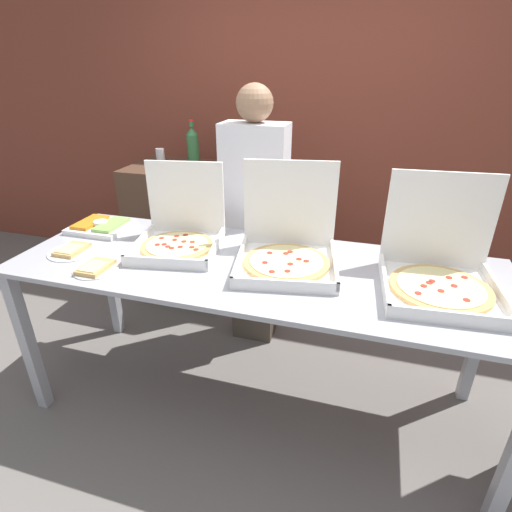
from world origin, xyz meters
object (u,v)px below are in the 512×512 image
at_px(veggie_tray, 101,226).
at_px(person_guest_cap, 255,219).
at_px(soda_can_silver, 160,157).
at_px(pizza_box_far_right, 440,270).
at_px(paper_plate_front_right, 72,250).
at_px(paper_plate_front_center, 95,268).
at_px(soda_bottle, 193,145).
at_px(pizza_box_far_left, 287,247).
at_px(pizza_box_near_right, 179,234).

bearing_deg(veggie_tray, person_guest_cap, 28.40).
height_order(veggie_tray, soda_can_silver, soda_can_silver).
xyz_separation_m(pizza_box_far_right, soda_can_silver, (-1.91, 1.04, 0.17)).
bearing_deg(paper_plate_front_right, paper_plate_front_center, -29.47).
bearing_deg(pizza_box_far_right, paper_plate_front_right, -179.27).
xyz_separation_m(soda_bottle, person_guest_cap, (0.64, -0.51, -0.34)).
bearing_deg(paper_plate_front_right, person_guest_cap, 44.71).
relative_size(paper_plate_front_right, soda_can_silver, 2.00).
height_order(pizza_box_far_left, soda_bottle, soda_bottle).
bearing_deg(veggie_tray, pizza_box_near_right, -9.46).
relative_size(soda_bottle, soda_can_silver, 2.65).
xyz_separation_m(pizza_box_far_left, person_guest_cap, (-0.33, 0.56, -0.09)).
bearing_deg(paper_plate_front_right, pizza_box_far_left, 10.47).
distance_m(pizza_box_far_left, pizza_box_near_right, 0.59).
bearing_deg(pizza_box_far_left, veggie_tray, 164.39).
bearing_deg(paper_plate_front_right, pizza_box_far_right, 4.85).
xyz_separation_m(paper_plate_front_center, person_guest_cap, (0.53, 0.91, -0.02)).
height_order(pizza_box_far_right, paper_plate_front_right, pizza_box_far_right).
height_order(pizza_box_far_right, soda_can_silver, pizza_box_far_right).
height_order(pizza_box_far_right, person_guest_cap, person_guest_cap).
relative_size(paper_plate_front_right, soda_bottle, 0.75).
bearing_deg(pizza_box_near_right, soda_can_silver, 112.88).
relative_size(pizza_box_near_right, paper_plate_front_center, 2.42).
relative_size(paper_plate_front_right, person_guest_cap, 0.15).
xyz_separation_m(pizza_box_far_left, soda_can_silver, (-1.21, 0.99, 0.17)).
distance_m(pizza_box_near_right, pizza_box_far_right, 1.29).
xyz_separation_m(paper_plate_front_center, veggie_tray, (-0.29, 0.46, 0.01)).
bearing_deg(pizza_box_far_right, person_guest_cap, 144.94).
distance_m(paper_plate_front_center, paper_plate_front_right, 0.28).
height_order(soda_bottle, soda_can_silver, soda_bottle).
bearing_deg(soda_bottle, pizza_box_far_right, -33.99).
relative_size(pizza_box_near_right, veggie_tray, 1.56).
bearing_deg(pizza_box_far_left, pizza_box_near_right, 168.01).
xyz_separation_m(pizza_box_far_right, veggie_tray, (-1.85, 0.17, -0.06)).
distance_m(paper_plate_front_right, person_guest_cap, 1.09).
distance_m(paper_plate_front_center, veggie_tray, 0.55).
distance_m(pizza_box_near_right, paper_plate_front_center, 0.46).
xyz_separation_m(paper_plate_front_right, soda_can_silver, (-0.10, 1.19, 0.24)).
distance_m(pizza_box_far_right, soda_bottle, 2.03).
bearing_deg(pizza_box_near_right, veggie_tray, 160.85).
height_order(pizza_box_far_right, veggie_tray, pizza_box_far_right).
distance_m(pizza_box_near_right, person_guest_cap, 0.61).
height_order(paper_plate_front_right, veggie_tray, veggie_tray).
bearing_deg(soda_bottle, veggie_tray, -100.93).
relative_size(pizza_box_far_left, paper_plate_front_center, 2.68).
bearing_deg(pizza_box_far_right, pizza_box_near_right, 172.60).
bearing_deg(person_guest_cap, pizza_box_far_left, 120.64).
relative_size(pizza_box_far_right, person_guest_cap, 0.31).
distance_m(pizza_box_far_left, veggie_tray, 1.17).
bearing_deg(soda_bottle, soda_can_silver, -160.62).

